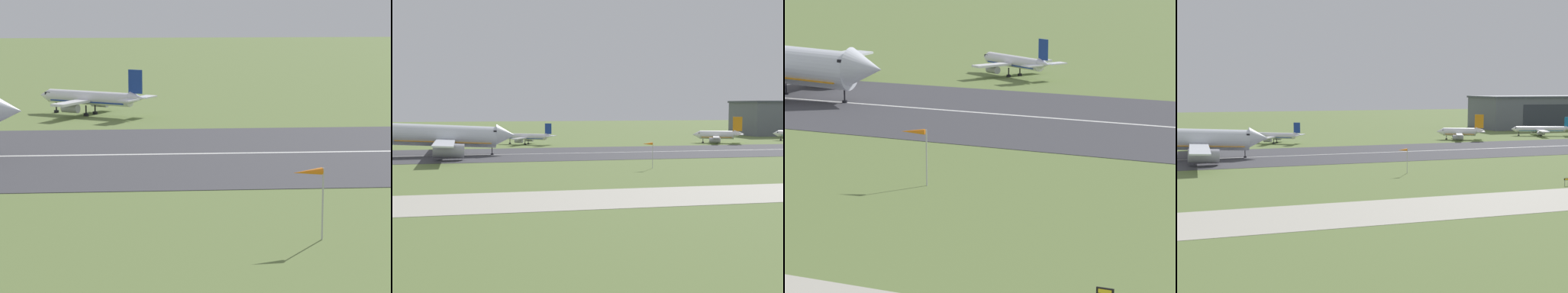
# 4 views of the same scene
# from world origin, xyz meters

# --- Properties ---
(runway_strip) EXTENTS (516.45, 44.03, 0.06)m
(runway_strip) POSITION_xyz_m (0.00, 113.80, 0.03)
(runway_strip) COLOR #3D3D42
(runway_strip) RESTS_ON ground_plane
(runway_centreline) EXTENTS (464.80, 0.70, 0.01)m
(runway_centreline) POSITION_xyz_m (0.00, 113.80, 0.07)
(runway_centreline) COLOR silver
(runway_centreline) RESTS_ON runway_strip
(airplane_parked_centre) EXTENTS (20.42, 17.73, 7.91)m
(airplane_parked_centre) POSITION_xyz_m (-34.23, 153.31, 2.81)
(airplane_parked_centre) COLOR white
(airplane_parked_centre) RESTS_ON ground_plane
(windsock_pole) EXTENTS (2.76, 1.24, 6.05)m
(windsock_pole) POSITION_xyz_m (-13.84, 71.56, 5.44)
(windsock_pole) COLOR #B7B7BC
(windsock_pole) RESTS_ON ground_plane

